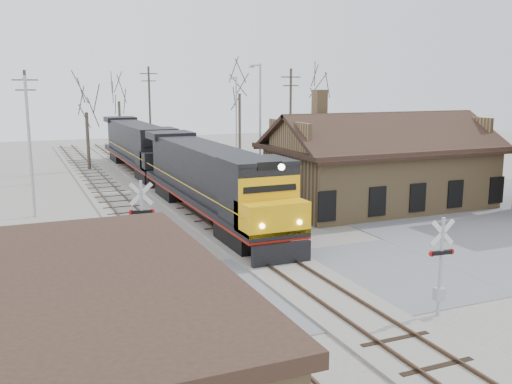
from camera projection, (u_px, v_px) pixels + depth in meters
ground at (308, 284)px, 23.96m from camera, size 140.00×140.00×0.00m
road at (308, 284)px, 23.95m from camera, size 60.00×9.00×0.03m
track_main at (200, 211)px, 37.50m from camera, size 3.40×90.00×0.24m
track_siding at (131, 217)px, 35.76m from camera, size 3.40×90.00×0.24m
depot at (380, 171)px, 38.98m from camera, size 15.20×9.31×7.90m
locomotive_lead at (211, 180)px, 34.79m from camera, size 3.17×21.21×4.71m
locomotive_trailing at (139, 146)px, 54.20m from camera, size 3.17×21.21×4.46m
crossbuck_near at (440, 270)px, 20.38m from camera, size 1.05×0.27×3.66m
crossbuck_far at (142, 228)px, 25.62m from camera, size 1.15×0.34×4.07m
streetlight_a at (29, 139)px, 35.29m from camera, size 0.25×2.04×8.79m
streetlight_b at (259, 122)px, 43.50m from camera, size 0.25×2.04×9.78m
streetlight_c at (236, 114)px, 61.22m from camera, size 0.25×2.04×9.04m
utility_pole_a at (28, 126)px, 46.73m from camera, size 2.00×0.24×9.39m
utility_pole_b at (150, 110)px, 64.41m from camera, size 2.00×0.24×10.20m
utility_pole_c at (290, 118)px, 54.33m from camera, size 2.00×0.24×9.71m
tree_b at (86, 103)px, 54.33m from camera, size 3.73×3.73×9.14m
tree_c at (119, 93)px, 68.71m from camera, size 4.14×4.14×10.15m
tree_d at (239, 83)px, 62.96m from camera, size 4.81×4.81×11.79m
tree_e at (320, 86)px, 67.15m from camera, size 4.60×4.60×11.26m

